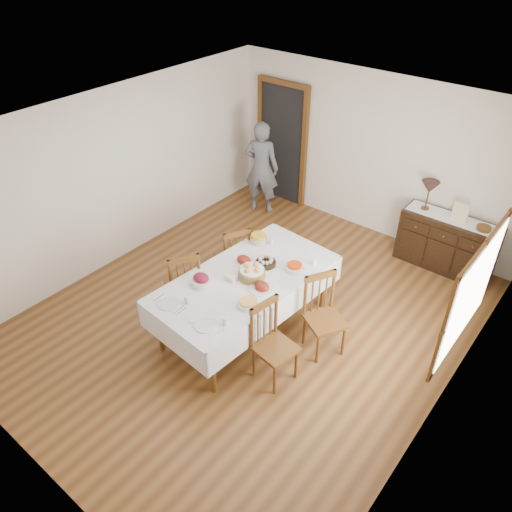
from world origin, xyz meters
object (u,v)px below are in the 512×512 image
Objects in this scene: chair_left_near at (184,283)px; table_lamp at (430,188)px; person at (261,165)px; chair_right_far at (323,314)px; dining_table at (245,284)px; chair_right_near at (272,342)px; chair_left_far at (234,256)px; sideboard at (447,243)px.

table_lamp is at bearing 179.24° from chair_left_near.
table_lamp is at bearing 167.28° from person.
chair_right_far is at bearing 138.63° from chair_left_near.
dining_table is at bearing 104.04° from person.
chair_right_near is (1.54, -0.12, -0.00)m from chair_left_near.
chair_left_far is 3.18m from sideboard.
chair_left_near is 2.24× the size of table_lamp.
person reaches higher than sideboard.
dining_table is 0.95m from chair_left_far.
chair_right_far is 2.69m from table_lamp.
chair_left_near is at bearing -125.12° from sideboard.
chair_left_near is 1.04× the size of chair_left_far.
chair_left_near is at bearing -119.49° from table_lamp.
chair_left_near is 3.93m from sideboard.
chair_left_far is at bearing 144.69° from dining_table.
dining_table is at bearing 137.96° from chair_right_far.
sideboard is (2.17, 2.32, -0.08)m from chair_left_far.
person reaches higher than chair_left_near.
table_lamp is at bearing 170.72° from chair_left_far.
person is at bearing -172.09° from table_lamp.
chair_left_near is at bearing 88.06° from person.
chair_left_far is (0.09, 0.90, -0.02)m from chair_left_near.
dining_table is 1.76× the size of sideboard.
chair_left_near is 1.54m from chair_right_near.
dining_table is at bearing 69.18° from chair_right_near.
chair_left_near reaches higher than sideboard.
chair_left_near is 3.78m from table_lamp.
chair_left_near is 0.90m from chair_left_far.
dining_table is 1.40× the size of person.
chair_left_far is 2.15× the size of table_lamp.
person is 3.83× the size of table_lamp.
dining_table is 2.39× the size of chair_right_near.
person reaches higher than table_lamp.
table_lamp is (1.74, 2.34, 0.69)m from chair_left_far.
sideboard is 3.03× the size of table_lamp.
table_lamp is (2.79, 0.39, 0.31)m from person.
chair_left_far reaches higher than sideboard.
chair_right_far is 2.27× the size of table_lamp.
chair_right_far reaches higher than dining_table.
sideboard is (1.47, 2.91, -0.30)m from dining_table.
dining_table is at bearing 77.47° from chair_left_far.
chair_right_near is 0.58× the size of person.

